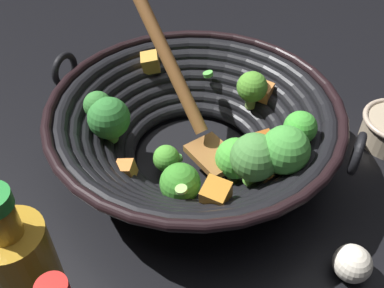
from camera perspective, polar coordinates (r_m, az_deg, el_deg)
ground_plane at (r=0.64m, az=0.32°, el=-2.25°), size 4.00×4.00×0.00m
wok at (r=0.59m, az=0.51°, el=2.20°), size 0.43×0.40×0.24m
cooking_oil_bottle at (r=0.47m, az=-20.76°, el=-15.67°), size 0.06×0.06×0.20m
garlic_bulb at (r=0.54m, az=20.31°, el=-14.50°), size 0.04×0.04×0.04m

